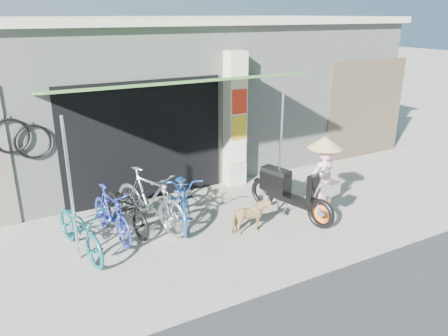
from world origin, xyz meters
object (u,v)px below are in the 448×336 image
bike_black (126,208)px  bike_navy (183,196)px  bike_teal (80,228)px  bike_silver (150,199)px  nun (322,179)px  bike_blue (111,213)px  moped (289,191)px  street_dog (250,217)px

bike_black → bike_navy: (1.05, -0.16, 0.08)m
bike_teal → bike_silver: size_ratio=0.92×
bike_teal → nun: 4.37m
bike_black → bike_blue: bearing=-160.9°
bike_silver → moped: bike_silver is taller
bike_teal → bike_navy: (1.96, 0.32, 0.05)m
nun → bike_teal: bearing=-16.6°
bike_blue → bike_navy: 1.37m
bike_navy → moped: size_ratio=0.99×
bike_navy → moped: 2.02m
nun → bike_blue: bearing=-22.9°
bike_blue → bike_silver: bike_silver is taller
bike_teal → street_dog: size_ratio=2.31×
bike_teal → nun: bearing=-22.5°
bike_silver → street_dog: bike_silver is taller
street_dog → moped: 1.10m
nun → street_dog: bearing=-10.8°
bike_black → moped: size_ratio=0.83×
bike_black → bike_navy: size_ratio=0.84×
bike_navy → nun: 2.62m
moped → nun: nun is taller
bike_navy → nun: (2.30, -1.21, 0.32)m
moped → nun: (0.43, -0.44, 0.31)m
bike_blue → nun: bearing=-26.3°
bike_blue → bike_black: (0.32, 0.18, -0.04)m
bike_black → bike_navy: 1.07m
bike_blue → bike_black: bearing=21.3°
moped → bike_black: bearing=146.8°
street_dog → moped: moped is taller
bike_blue → bike_navy: bike_navy is taller
bike_teal → bike_black: 1.03m
bike_silver → street_dog: bearing=-57.3°
bike_navy → street_dog: bike_navy is taller
bike_navy → bike_silver: bearing=-160.3°
bike_black → bike_silver: 0.45m
bike_blue → nun: (3.67, -1.19, 0.36)m
bike_navy → nun: size_ratio=1.16×
street_dog → moped: (1.04, 0.29, 0.19)m
moped → nun: size_ratio=1.18×
bike_black → bike_silver: bike_silver is taller
bike_teal → bike_black: bearing=17.5°
bike_teal → moped: (3.83, -0.44, 0.05)m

